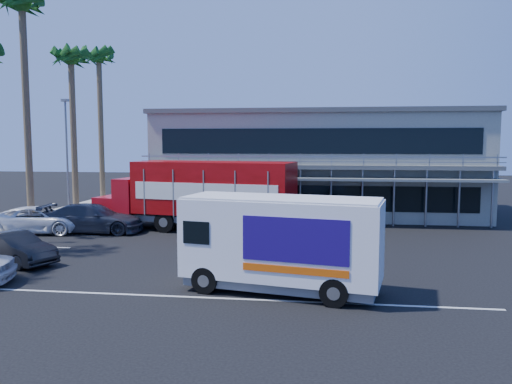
# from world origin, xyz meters

# --- Properties ---
(ground) EXTENTS (120.00, 120.00, 0.00)m
(ground) POSITION_xyz_m (0.00, 0.00, 0.00)
(ground) COLOR black
(ground) RESTS_ON ground
(building) EXTENTS (22.40, 12.00, 7.30)m
(building) POSITION_xyz_m (3.00, 14.94, 3.66)
(building) COLOR gray
(building) RESTS_ON ground
(curb_strip) EXTENTS (3.00, 32.00, 0.16)m
(curb_strip) POSITION_xyz_m (-15.00, 6.00, 0.08)
(curb_strip) COLOR #A5A399
(curb_strip) RESTS_ON ground
(palm_d) EXTENTS (2.80, 2.80, 14.75)m
(palm_d) POSITION_xyz_m (-15.20, 8.00, 12.80)
(palm_d) COLOR brown
(palm_d) RESTS_ON ground
(palm_e) EXTENTS (2.80, 2.80, 12.25)m
(palm_e) POSITION_xyz_m (-14.70, 13.00, 10.57)
(palm_e) COLOR brown
(palm_e) RESTS_ON ground
(palm_f) EXTENTS (2.80, 2.80, 13.25)m
(palm_f) POSITION_xyz_m (-15.10, 18.50, 11.47)
(palm_f) COLOR brown
(palm_f) RESTS_ON ground
(light_pole_far) EXTENTS (0.50, 0.25, 8.09)m
(light_pole_far) POSITION_xyz_m (-14.20, 11.00, 4.50)
(light_pole_far) COLOR gray
(light_pole_far) RESTS_ON ground
(red_truck) EXTENTS (12.24, 4.85, 4.02)m
(red_truck) POSITION_xyz_m (-3.58, 6.34, 2.21)
(red_truck) COLOR #AD0D16
(red_truck) RESTS_ON ground
(white_van) EXTENTS (7.03, 3.57, 3.28)m
(white_van) POSITION_xyz_m (1.99, -5.00, 1.74)
(white_van) COLOR white
(white_van) RESTS_ON ground
(parked_car_b) EXTENTS (4.32, 2.91, 1.35)m
(parked_car_b) POSITION_xyz_m (-9.50, -2.50, 0.67)
(parked_car_b) COLOR black
(parked_car_b) RESTS_ON ground
(parked_car_c) EXTENTS (5.77, 3.39, 1.51)m
(parked_car_c) POSITION_xyz_m (-12.50, 4.40, 0.75)
(parked_car_c) COLOR white
(parked_car_c) RESTS_ON ground
(parked_car_d) EXTENTS (5.84, 2.78, 1.64)m
(parked_car_d) POSITION_xyz_m (-9.50, 4.84, 0.82)
(parked_car_d) COLOR #2F323E
(parked_car_d) RESTS_ON ground
(parked_car_e) EXTENTS (4.01, 1.99, 1.31)m
(parked_car_e) POSITION_xyz_m (-9.50, 7.40, 0.66)
(parked_car_e) COLOR slate
(parked_car_e) RESTS_ON ground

